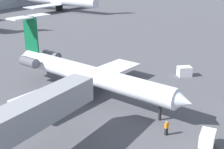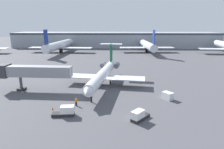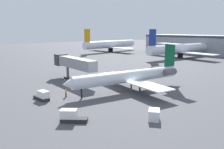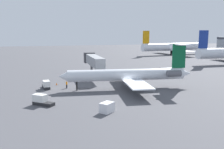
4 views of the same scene
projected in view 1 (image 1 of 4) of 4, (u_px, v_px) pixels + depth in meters
name	position (u px, v px, depth m)	size (l,w,h in m)	color
ground_plane	(100.00, 93.00, 44.90)	(400.00, 400.00, 0.10)	#4C4C51
regional_jet	(84.00, 73.00, 42.99)	(22.50, 30.83, 10.16)	silver
jet_bridge	(10.00, 126.00, 25.78)	(18.30, 3.61, 6.54)	gray
ground_crew_marshaller	(166.00, 128.00, 33.36)	(0.47, 0.38, 1.69)	black
baggage_tug_lead	(206.00, 144.00, 30.42)	(4.12, 1.78, 1.90)	#262628
cargo_container_uld	(184.00, 71.00, 51.26)	(2.65, 2.75, 1.63)	silver
parked_airliner_east_mid	(59.00, 0.00, 123.09)	(32.14, 38.00, 13.28)	silver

